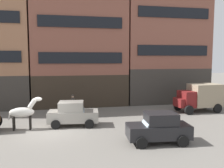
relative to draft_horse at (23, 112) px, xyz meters
name	(u,v)px	position (x,y,z in m)	size (l,w,h in m)	color
ground_plane	(49,132)	(1.78, -1.05, -1.27)	(120.00, 120.00, 0.00)	slate
building_center_right	(79,39)	(4.67, 9.36, 5.94)	(10.31, 6.04, 14.35)	#33281E
building_far_right	(163,49)	(14.48, 9.37, 4.94)	(10.00, 6.04, 12.34)	#38332D
draft_horse	(23,112)	(0.00, 0.00, 0.00)	(2.35, 0.64, 2.30)	beige
delivery_truck_near	(199,97)	(15.44, 2.81, 0.15)	(4.44, 2.34, 2.62)	maroon
sedan_dark	(159,128)	(8.30, -4.50, -0.36)	(3.83, 2.12, 1.83)	black
sedan_parked_curb	(73,114)	(3.46, 0.32, -0.36)	(3.86, 2.21, 1.83)	gray
pedestrian_officer	(73,103)	(3.64, 4.17, -0.29)	(0.47, 0.47, 1.79)	#38332D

